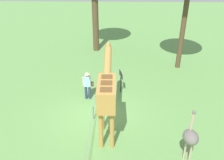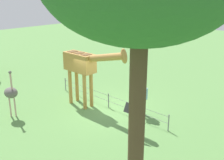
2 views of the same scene
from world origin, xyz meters
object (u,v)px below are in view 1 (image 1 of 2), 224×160
(giraffe, at_px, (107,91))
(ostrich, at_px, (191,137))
(visitor, at_px, (88,84))
(info_sign, at_px, (121,77))

(giraffe, relative_size, ostrich, 1.74)
(visitor, relative_size, info_sign, 1.31)
(giraffe, bearing_deg, visitor, 23.14)
(visitor, relative_size, ostrich, 0.77)
(visitor, bearing_deg, info_sign, -67.68)
(giraffe, height_order, visitor, giraffe)
(giraffe, bearing_deg, info_sign, -9.94)
(visitor, bearing_deg, giraffe, -156.86)
(giraffe, xyz_separation_m, visitor, (2.71, 1.16, -1.25))
(ostrich, relative_size, info_sign, 1.70)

